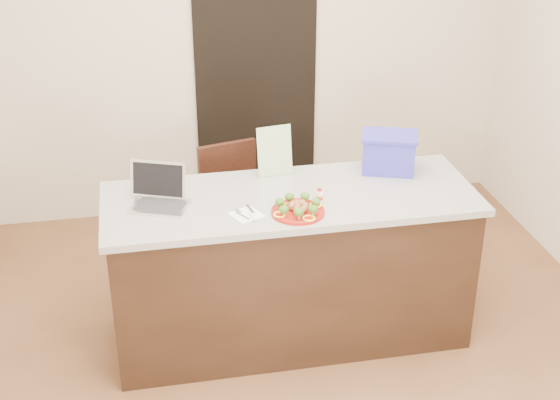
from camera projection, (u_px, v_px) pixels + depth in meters
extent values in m
plane|color=brown|center=(299.00, 358.00, 4.47)|extent=(4.00, 4.00, 0.00)
plane|color=beige|center=(241.00, 36.00, 5.61)|extent=(4.00, 0.00, 4.00)
cube|color=black|center=(256.00, 83.00, 5.77)|extent=(0.90, 0.02, 2.00)
cube|color=black|center=(290.00, 270.00, 4.49)|extent=(2.00, 0.70, 0.88)
cube|color=beige|center=(291.00, 199.00, 4.28)|extent=(2.06, 0.76, 0.04)
cylinder|color=maroon|center=(298.00, 212.00, 4.08)|extent=(0.28, 0.28, 0.02)
torus|color=maroon|center=(298.00, 211.00, 4.08)|extent=(0.28, 0.28, 0.01)
sphere|color=brown|center=(298.00, 207.00, 4.07)|extent=(0.04, 0.04, 0.04)
sphere|color=brown|center=(297.00, 210.00, 4.04)|extent=(0.04, 0.04, 0.04)
sphere|color=brown|center=(302.00, 209.00, 4.04)|extent=(0.04, 0.04, 0.04)
sphere|color=brown|center=(305.00, 208.00, 4.06)|extent=(0.04, 0.04, 0.04)
sphere|color=brown|center=(304.00, 206.00, 4.08)|extent=(0.04, 0.04, 0.04)
sphere|color=brown|center=(301.00, 204.00, 4.10)|extent=(0.04, 0.04, 0.04)
sphere|color=brown|center=(296.00, 204.00, 4.10)|extent=(0.04, 0.04, 0.04)
sphere|color=brown|center=(292.00, 205.00, 4.09)|extent=(0.04, 0.04, 0.04)
sphere|color=brown|center=(291.00, 207.00, 4.07)|extent=(0.04, 0.04, 0.04)
ellipsoid|color=#285015|center=(289.00, 197.00, 4.14)|extent=(0.05, 0.05, 0.04)
ellipsoid|color=#285015|center=(280.00, 202.00, 4.08)|extent=(0.05, 0.05, 0.04)
ellipsoid|color=#285015|center=(284.00, 209.00, 4.01)|extent=(0.05, 0.05, 0.04)
ellipsoid|color=#285015|center=(299.00, 212.00, 3.98)|extent=(0.05, 0.05, 0.04)
ellipsoid|color=#285015|center=(313.00, 209.00, 4.01)|extent=(0.05, 0.05, 0.04)
ellipsoid|color=#285015|center=(316.00, 202.00, 4.08)|extent=(0.05, 0.05, 0.04)
ellipsoid|color=#285015|center=(305.00, 196.00, 4.14)|extent=(0.05, 0.05, 0.04)
torus|color=yellow|center=(287.00, 201.00, 4.16)|extent=(0.07, 0.07, 0.01)
torus|color=yellow|center=(280.00, 215.00, 4.03)|extent=(0.07, 0.07, 0.01)
torus|color=yellow|center=(309.00, 218.00, 3.99)|extent=(0.07, 0.07, 0.01)
torus|color=yellow|center=(316.00, 205.00, 4.13)|extent=(0.07, 0.07, 0.01)
cube|color=white|center=(246.00, 215.00, 4.07)|extent=(0.19, 0.19, 0.01)
cube|color=silver|center=(243.00, 216.00, 4.04)|extent=(0.07, 0.10, 0.00)
cube|color=silver|center=(241.00, 211.00, 4.09)|extent=(0.05, 0.05, 0.00)
cube|color=silver|center=(253.00, 217.00, 4.03)|extent=(0.03, 0.09, 0.01)
cube|color=silver|center=(250.00, 209.00, 4.11)|extent=(0.03, 0.10, 0.00)
cylinder|color=silver|center=(320.00, 197.00, 4.20)|extent=(0.03, 0.03, 0.05)
cylinder|color=silver|center=(320.00, 191.00, 4.18)|extent=(0.02, 0.02, 0.01)
cylinder|color=#B11712|center=(320.00, 190.00, 4.18)|extent=(0.03, 0.03, 0.01)
cylinder|color=#B11712|center=(319.00, 198.00, 4.20)|extent=(0.04, 0.04, 0.02)
cube|color=silver|center=(160.00, 206.00, 4.15)|extent=(0.36, 0.31, 0.01)
cube|color=silver|center=(158.00, 179.00, 4.19)|extent=(0.30, 0.16, 0.20)
cube|color=black|center=(158.00, 180.00, 4.19)|extent=(0.27, 0.14, 0.17)
cube|color=#27282A|center=(160.00, 206.00, 4.13)|extent=(0.30, 0.23, 0.00)
cube|color=silver|center=(275.00, 151.00, 4.46)|extent=(0.21, 0.08, 0.29)
cube|color=#2C2CA1|center=(389.00, 154.00, 4.53)|extent=(0.35, 0.30, 0.21)
cube|color=#2C2CA1|center=(390.00, 136.00, 4.47)|extent=(0.37, 0.32, 0.02)
cube|color=#371910|center=(232.00, 220.00, 5.07)|extent=(0.48, 0.48, 0.04)
cube|color=#371910|center=(227.00, 175.00, 5.12)|extent=(0.39, 0.13, 0.45)
cylinder|color=#371910|center=(211.00, 264.00, 4.99)|extent=(0.03, 0.03, 0.42)
cylinder|color=#371910|center=(263.00, 259.00, 5.05)|extent=(0.03, 0.03, 0.42)
cylinder|color=#371910|center=(205.00, 238.00, 5.28)|extent=(0.03, 0.03, 0.42)
cylinder|color=#371910|center=(254.00, 234.00, 5.34)|extent=(0.03, 0.03, 0.42)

